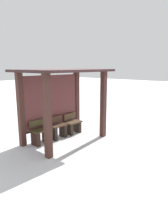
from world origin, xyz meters
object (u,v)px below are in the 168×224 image
object	(u,v)px
bus_shelter	(60,90)
bench_right_inside	(73,125)
bench_center_inside	(58,129)
bench_left_inside	(41,134)

from	to	relation	value
bus_shelter	bench_right_inside	distance (m)	1.57
bus_shelter	bench_center_inside	world-z (taller)	bus_shelter
bus_shelter	bench_center_inside	xyz separation A→B (m)	(0.00, 0.16, -1.37)
bench_left_inside	bench_center_inside	world-z (taller)	bench_left_inside
bench_right_inside	bench_center_inside	bearing A→B (deg)	-179.95
bus_shelter	bench_center_inside	distance (m)	1.38
bench_right_inside	bench_left_inside	bearing A→B (deg)	180.00
bench_center_inside	bench_right_inside	xyz separation A→B (m)	(0.73, 0.00, -0.01)
bus_shelter	bench_left_inside	bearing A→B (deg)	167.64
bench_left_inside	bench_right_inside	xyz separation A→B (m)	(1.46, -0.00, -0.01)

